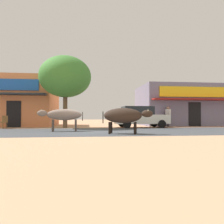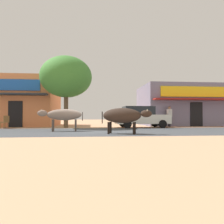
{
  "view_description": "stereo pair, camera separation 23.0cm",
  "coord_description": "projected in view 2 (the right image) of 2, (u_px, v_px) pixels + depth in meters",
  "views": [
    {
      "loc": [
        -0.28,
        -12.05,
        0.9
      ],
      "look_at": [
        1.16,
        0.74,
        1.15
      ],
      "focal_mm": 33.04,
      "sensor_mm": 36.0,
      "label": 1
    },
    {
      "loc": [
        -0.05,
        -12.07,
        0.9
      ],
      "look_at": [
        1.16,
        0.74,
        1.15
      ],
      "focal_mm": 33.04,
      "sensor_mm": 36.0,
      "label": 2
    }
  ],
  "objects": [
    {
      "name": "ground",
      "position": [
        93.0,
        131.0,
        12.0
      ],
      "size": [
        80.0,
        80.0,
        0.0
      ],
      "primitive_type": "plane",
      "color": "tan"
    },
    {
      "name": "storefront_left_cafe",
      "position": [
        12.0,
        102.0,
        19.1
      ],
      "size": [
        8.1,
        6.44,
        4.35
      ],
      "color": "#DF8150",
      "rests_on": "ground"
    },
    {
      "name": "cow_near_brown",
      "position": [
        63.0,
        115.0,
        12.19
      ],
      "size": [
        2.62,
        0.81,
        1.31
      ],
      "color": "gray",
      "rests_on": "ground"
    },
    {
      "name": "cow_far_dark",
      "position": [
        123.0,
        116.0,
        10.37
      ],
      "size": [
        2.51,
        1.27,
        1.3
      ],
      "color": "#30241D",
      "rests_on": "ground"
    },
    {
      "name": "storefront_right_club",
      "position": [
        186.0,
        106.0,
        20.67
      ],
      "size": [
        8.8,
        6.44,
        3.86
      ],
      "color": "slate",
      "rests_on": "ground"
    },
    {
      "name": "parked_hatchback_car",
      "position": [
        141.0,
        117.0,
        16.0
      ],
      "size": [
        4.23,
        2.01,
        1.64
      ],
      "color": "silver",
      "rests_on": "ground"
    },
    {
      "name": "pedestrian_by_shop",
      "position": [
        169.0,
        115.0,
        17.31
      ],
      "size": [
        0.42,
        0.61,
        1.7
      ],
      "color": "#262633",
      "rests_on": "ground"
    },
    {
      "name": "asphalt_road",
      "position": [
        93.0,
        131.0,
        12.0
      ],
      "size": [
        72.0,
        6.24,
        0.0
      ],
      "primitive_type": "cube",
      "color": "#3D4146",
      "rests_on": "ground"
    },
    {
      "name": "cafe_chair_near_tree",
      "position": [
        5.0,
        121.0,
        14.79
      ],
      "size": [
        0.6,
        0.6,
        0.92
      ],
      "color": "brown",
      "rests_on": "ground"
    },
    {
      "name": "roadside_tree",
      "position": [
        66.0,
        77.0,
        15.65
      ],
      "size": [
        3.89,
        3.89,
        5.43
      ],
      "color": "brown",
      "rests_on": "ground"
    }
  ]
}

